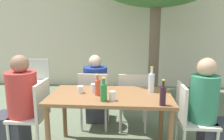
{
  "coord_description": "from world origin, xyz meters",
  "views": [
    {
      "loc": [
        0.21,
        -2.59,
        1.62
      ],
      "look_at": [
        0.0,
        0.3,
        1.03
      ],
      "focal_mm": 35.0,
      "sensor_mm": 36.0,
      "label": 1
    }
  ],
  "objects_px": {
    "patio_chair_1": "(190,116)",
    "person_seated_1": "(210,113)",
    "wine_bottle_1": "(163,95)",
    "dining_table_front": "(110,101)",
    "person_seated_2": "(96,92)",
    "green_bottle_2": "(104,92)",
    "patio_chair_3": "(133,98)",
    "patio_chair_0": "(35,111)",
    "person_seated_0": "(17,107)",
    "drinking_glass_0": "(80,90)",
    "drinking_glass_1": "(112,96)",
    "drinking_glass_2": "(94,88)",
    "patio_chair_2": "(94,97)",
    "patio_chair_4": "(38,78)",
    "soda_bottle_0": "(98,87)"
  },
  "relations": [
    {
      "from": "patio_chair_4",
      "to": "person_seated_1",
      "type": "height_order",
      "value": "person_seated_1"
    },
    {
      "from": "patio_chair_4",
      "to": "wine_bottle_1",
      "type": "height_order",
      "value": "wine_bottle_1"
    },
    {
      "from": "patio_chair_3",
      "to": "person_seated_0",
      "type": "height_order",
      "value": "person_seated_0"
    },
    {
      "from": "person_seated_2",
      "to": "drinking_glass_0",
      "type": "distance_m",
      "value": 0.89
    },
    {
      "from": "wine_bottle_1",
      "to": "drinking_glass_2",
      "type": "bearing_deg",
      "value": 153.78
    },
    {
      "from": "patio_chair_4",
      "to": "drinking_glass_2",
      "type": "relative_size",
      "value": 7.92
    },
    {
      "from": "patio_chair_1",
      "to": "patio_chair_4",
      "type": "distance_m",
      "value": 3.22
    },
    {
      "from": "patio_chair_0",
      "to": "dining_table_front",
      "type": "bearing_deg",
      "value": 90.0
    },
    {
      "from": "patio_chair_3",
      "to": "green_bottle_2",
      "type": "xyz_separation_m",
      "value": [
        -0.36,
        -0.88,
        0.36
      ]
    },
    {
      "from": "drinking_glass_2",
      "to": "drinking_glass_0",
      "type": "bearing_deg",
      "value": -169.12
    },
    {
      "from": "patio_chair_2",
      "to": "green_bottle_2",
      "type": "height_order",
      "value": "green_bottle_2"
    },
    {
      "from": "patio_chair_0",
      "to": "person_seated_0",
      "type": "distance_m",
      "value": 0.23
    },
    {
      "from": "person_seated_1",
      "to": "wine_bottle_1",
      "type": "relative_size",
      "value": 4.42
    },
    {
      "from": "patio_chair_3",
      "to": "person_seated_2",
      "type": "relative_size",
      "value": 0.79
    },
    {
      "from": "patio_chair_2",
      "to": "green_bottle_2",
      "type": "bearing_deg",
      "value": 105.82
    },
    {
      "from": "patio_chair_1",
      "to": "person_seated_1",
      "type": "xyz_separation_m",
      "value": [
        0.23,
        -0.0,
        0.04
      ]
    },
    {
      "from": "wine_bottle_1",
      "to": "dining_table_front",
      "type": "bearing_deg",
      "value": 150.69
    },
    {
      "from": "patio_chair_3",
      "to": "patio_chair_2",
      "type": "bearing_deg",
      "value": 0.0
    },
    {
      "from": "wine_bottle_1",
      "to": "drinking_glass_0",
      "type": "distance_m",
      "value": 1.04
    },
    {
      "from": "dining_table_front",
      "to": "person_seated_2",
      "type": "height_order",
      "value": "person_seated_2"
    },
    {
      "from": "patio_chair_1",
      "to": "drinking_glass_1",
      "type": "relative_size",
      "value": 8.47
    },
    {
      "from": "patio_chair_0",
      "to": "person_seated_2",
      "type": "bearing_deg",
      "value": 141.56
    },
    {
      "from": "patio_chair_4",
      "to": "soda_bottle_0",
      "type": "height_order",
      "value": "soda_bottle_0"
    },
    {
      "from": "patio_chair_2",
      "to": "green_bottle_2",
      "type": "relative_size",
      "value": 3.36
    },
    {
      "from": "patio_chair_4",
      "to": "drinking_glass_1",
      "type": "relative_size",
      "value": 8.47
    },
    {
      "from": "patio_chair_4",
      "to": "patio_chair_1",
      "type": "bearing_deg",
      "value": -33.54
    },
    {
      "from": "person_seated_0",
      "to": "person_seated_2",
      "type": "xyz_separation_m",
      "value": [
        0.91,
        0.86,
        -0.05
      ]
    },
    {
      "from": "patio_chair_0",
      "to": "drinking_glass_1",
      "type": "bearing_deg",
      "value": 78.0
    },
    {
      "from": "patio_chair_3",
      "to": "soda_bottle_0",
      "type": "height_order",
      "value": "soda_bottle_0"
    },
    {
      "from": "patio_chair_4",
      "to": "person_seated_0",
      "type": "xyz_separation_m",
      "value": [
        0.48,
        -1.78,
        0.05
      ]
    },
    {
      "from": "dining_table_front",
      "to": "green_bottle_2",
      "type": "relative_size",
      "value": 5.52
    },
    {
      "from": "patio_chair_1",
      "to": "person_seated_2",
      "type": "height_order",
      "value": "person_seated_2"
    },
    {
      "from": "person_seated_0",
      "to": "wine_bottle_1",
      "type": "relative_size",
      "value": 4.44
    },
    {
      "from": "dining_table_front",
      "to": "drinking_glass_2",
      "type": "relative_size",
      "value": 13.02
    },
    {
      "from": "green_bottle_2",
      "to": "drinking_glass_2",
      "type": "height_order",
      "value": "green_bottle_2"
    },
    {
      "from": "patio_chair_1",
      "to": "soda_bottle_0",
      "type": "relative_size",
      "value": 3.48
    },
    {
      "from": "patio_chair_2",
      "to": "person_seated_1",
      "type": "distance_m",
      "value": 1.65
    },
    {
      "from": "patio_chair_2",
      "to": "drinking_glass_0",
      "type": "xyz_separation_m",
      "value": [
        -0.08,
        -0.6,
        0.3
      ]
    },
    {
      "from": "soda_bottle_0",
      "to": "drinking_glass_0",
      "type": "xyz_separation_m",
      "value": [
        -0.23,
        0.07,
        -0.06
      ]
    },
    {
      "from": "dining_table_front",
      "to": "wine_bottle_1",
      "type": "distance_m",
      "value": 0.71
    },
    {
      "from": "patio_chair_0",
      "to": "patio_chair_4",
      "type": "distance_m",
      "value": 1.91
    },
    {
      "from": "patio_chair_3",
      "to": "person_seated_0",
      "type": "bearing_deg",
      "value": 22.5
    },
    {
      "from": "dining_table_front",
      "to": "drinking_glass_2",
      "type": "distance_m",
      "value": 0.27
    },
    {
      "from": "person_seated_2",
      "to": "green_bottle_2",
      "type": "relative_size",
      "value": 4.26
    },
    {
      "from": "drinking_glass_1",
      "to": "person_seated_1",
      "type": "bearing_deg",
      "value": 10.54
    },
    {
      "from": "drinking_glass_2",
      "to": "dining_table_front",
      "type": "bearing_deg",
      "value": -16.77
    },
    {
      "from": "green_bottle_2",
      "to": "drinking_glass_0",
      "type": "distance_m",
      "value": 0.43
    },
    {
      "from": "dining_table_front",
      "to": "patio_chair_3",
      "type": "distance_m",
      "value": 0.72
    },
    {
      "from": "patio_chair_1",
      "to": "drinking_glass_1",
      "type": "bearing_deg",
      "value": 103.05
    },
    {
      "from": "drinking_glass_1",
      "to": "drinking_glass_2",
      "type": "height_order",
      "value": "drinking_glass_2"
    }
  ]
}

